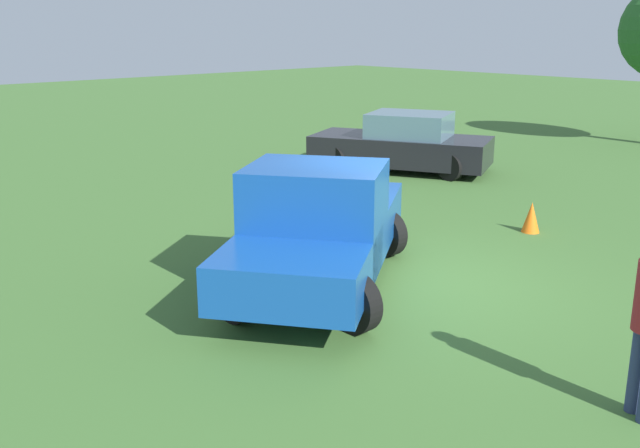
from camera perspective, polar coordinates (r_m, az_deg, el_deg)
ground_plane at (r=10.42m, az=7.25°, el=-4.76°), size 80.00×80.00×0.00m
pickup_truck at (r=9.93m, az=-0.15°, el=-0.11°), size 4.20×4.92×1.79m
sedan_near at (r=18.37m, az=6.59°, el=6.34°), size 4.78×3.57×1.47m
traffic_cone at (r=13.35m, az=16.44°, el=0.52°), size 0.32×0.32×0.55m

